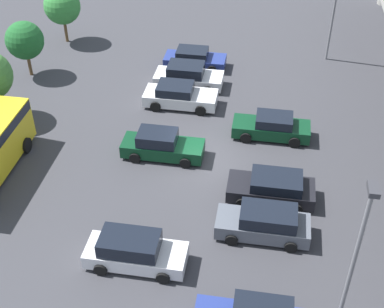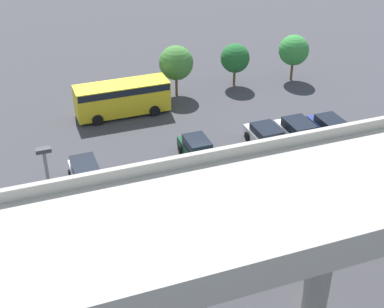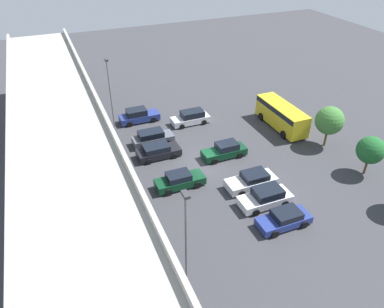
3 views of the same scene
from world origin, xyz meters
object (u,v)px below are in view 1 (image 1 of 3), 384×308
(parked_car_1, at_px, (188,76))
(tree_front_centre, at_px, (25,40))
(parked_car_6, at_px, (264,223))
(parked_car_7, at_px, (134,251))
(parked_car_2, at_px, (179,96))
(parked_car_3, at_px, (272,127))
(parked_car_0, at_px, (194,59))
(lamp_post_near_aisle, at_px, (353,263))
(parked_car_4, at_px, (161,145))
(tree_front_left, at_px, (62,6))
(parked_car_5, at_px, (272,188))

(parked_car_1, bearing_deg, tree_front_centre, -178.69)
(tree_front_centre, bearing_deg, parked_car_6, 52.78)
(parked_car_7, bearing_deg, tree_front_centre, 126.26)
(parked_car_2, relative_size, parked_car_3, 1.03)
(parked_car_0, distance_m, parked_car_7, 19.54)
(parked_car_3, bearing_deg, parked_car_7, 62.82)
(parked_car_0, relative_size, parked_car_6, 1.00)
(parked_car_1, relative_size, lamp_post_near_aisle, 0.57)
(parked_car_4, distance_m, parked_car_7, 8.32)
(parked_car_6, distance_m, tree_front_left, 25.98)
(parked_car_2, relative_size, lamp_post_near_aisle, 0.58)
(parked_car_0, height_order, parked_car_2, parked_car_2)
(parked_car_6, height_order, tree_front_left, tree_front_left)
(parked_car_5, bearing_deg, parked_car_6, 84.53)
(parked_car_2, bearing_deg, tree_front_left, 143.06)
(parked_car_5, xyz_separation_m, parked_car_6, (2.80, -0.27, 0.06))
(parked_car_5, xyz_separation_m, parked_car_7, (5.62, -6.10, 0.08))
(parked_car_2, bearing_deg, parked_car_3, -23.07)
(parked_car_1, xyz_separation_m, tree_front_left, (-5.53, -11.02, 2.23))
(parked_car_0, bearing_deg, parked_car_2, -91.28)
(parked_car_0, bearing_deg, parked_car_7, -89.03)
(parked_car_4, relative_size, lamp_post_near_aisle, 0.57)
(parked_car_0, distance_m, lamp_post_near_aisle, 24.61)
(parked_car_1, relative_size, parked_car_2, 0.99)
(parked_car_3, height_order, parked_car_7, parked_car_7)
(lamp_post_near_aisle, bearing_deg, tree_front_centre, -132.60)
(parked_car_2, height_order, parked_car_5, parked_car_2)
(parked_car_3, xyz_separation_m, parked_car_5, (5.71, 0.29, -0.00))
(lamp_post_near_aisle, height_order, tree_front_centre, lamp_post_near_aisle)
(parked_car_5, height_order, parked_car_6, parked_car_6)
(parked_car_0, distance_m, parked_car_5, 15.33)
(parked_car_3, bearing_deg, parked_car_4, 25.64)
(parked_car_3, height_order, parked_car_5, parked_car_3)
(parked_car_0, bearing_deg, parked_car_6, -69.75)
(parked_car_4, bearing_deg, tree_front_centre, 145.04)
(parked_car_0, relative_size, parked_car_5, 0.99)
(parked_car_2, height_order, parked_car_7, parked_car_7)
(parked_car_5, height_order, parked_car_7, parked_car_7)
(parked_car_3, bearing_deg, parked_car_0, -53.18)
(parked_car_0, relative_size, parked_car_3, 0.97)
(parked_car_1, height_order, parked_car_2, parked_car_1)
(parked_car_1, bearing_deg, parked_car_0, 90.14)
(parked_car_7, bearing_deg, tree_front_left, 117.08)
(parked_car_2, relative_size, parked_car_7, 1.04)
(parked_car_3, bearing_deg, tree_front_left, -32.33)
(tree_front_left, bearing_deg, parked_car_0, 76.47)
(lamp_post_near_aisle, relative_size, tree_front_centre, 2.06)
(parked_car_1, relative_size, parked_car_4, 1.00)
(tree_front_left, xyz_separation_m, tree_front_centre, (5.80, -0.67, -0.27))
(parked_car_1, distance_m, parked_car_3, 8.13)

